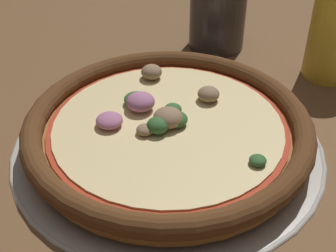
{
  "coord_description": "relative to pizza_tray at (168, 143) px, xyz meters",
  "views": [
    {
      "loc": [
        0.39,
        -0.06,
        0.32
      ],
      "look_at": [
        0.0,
        0.0,
        0.03
      ],
      "focal_mm": 50.0,
      "sensor_mm": 36.0,
      "label": 1
    }
  ],
  "objects": [
    {
      "name": "beverage_can",
      "position": [
        -0.12,
        0.23,
        0.06
      ],
      "size": [
        0.07,
        0.07,
        0.12
      ],
      "color": "gold",
      "rests_on": "ground_plane"
    },
    {
      "name": "pizza_tray",
      "position": [
        0.0,
        0.0,
        0.0
      ],
      "size": [
        0.33,
        0.33,
        0.01
      ],
      "color": "#B7B2A8",
      "rests_on": "ground_plane"
    },
    {
      "name": "drinking_cup",
      "position": [
        -0.22,
        0.1,
        0.04
      ],
      "size": [
        0.08,
        0.08,
        0.1
      ],
      "color": "#383333",
      "rests_on": "ground_plane"
    },
    {
      "name": "ground_plane",
      "position": [
        0.0,
        0.0,
        -0.0
      ],
      "size": [
        3.0,
        3.0,
        0.0
      ],
      "primitive_type": "plane",
      "color": "brown"
    },
    {
      "name": "pizza",
      "position": [
        -0.0,
        -0.0,
        0.02
      ],
      "size": [
        0.3,
        0.3,
        0.04
      ],
      "color": "#A86B33",
      "rests_on": "pizza_tray"
    }
  ]
}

